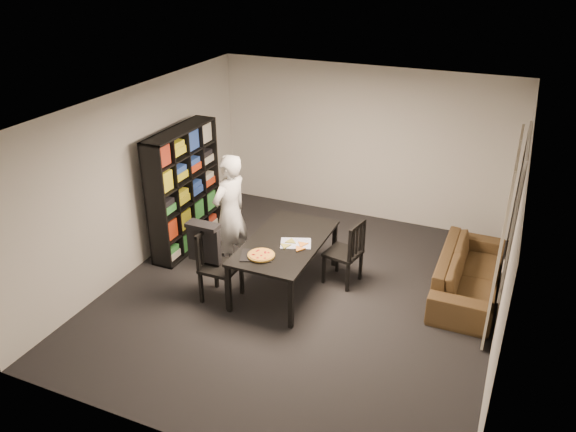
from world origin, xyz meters
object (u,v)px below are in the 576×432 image
at_px(dining_table, 285,245).
at_px(chair_right, 349,249).
at_px(person, 230,213).
at_px(pepperoni_pizza, 261,255).
at_px(bookshelf, 184,190).
at_px(baking_tray, 257,255).
at_px(chair_left, 214,260).
at_px(sofa, 469,273).

bearing_deg(dining_table, chair_right, 29.38).
distance_m(person, pepperoni_pizza, 1.10).
bearing_deg(bookshelf, baking_tray, -30.42).
xyz_separation_m(person, pepperoni_pizza, (0.83, -0.71, -0.12)).
distance_m(chair_left, baking_tray, 0.62).
distance_m(chair_right, person, 1.76).
bearing_deg(sofa, chair_right, 105.61).
height_order(bookshelf, person, bookshelf).
bearing_deg(baking_tray, person, 137.15).
relative_size(chair_left, sofa, 0.50).
height_order(dining_table, sofa, dining_table).
bearing_deg(pepperoni_pizza, bookshelf, 150.47).
xyz_separation_m(bookshelf, baking_tray, (1.71, -1.00, -0.22)).
bearing_deg(baking_tray, chair_left, -172.44).
xyz_separation_m(chair_right, pepperoni_pizza, (-0.88, -0.94, 0.20)).
relative_size(person, sofa, 0.87).
distance_m(bookshelf, dining_table, 1.97).
bearing_deg(pepperoni_pizza, dining_table, 77.51).
bearing_deg(sofa, baking_tray, 118.72).
bearing_deg(dining_table, chair_left, -142.75).
bearing_deg(person, dining_table, 91.77).
relative_size(pepperoni_pizza, sofa, 0.17).
height_order(chair_right, baking_tray, chair_right).
bearing_deg(person, chair_left, 26.74).
xyz_separation_m(dining_table, sofa, (2.34, 0.87, -0.36)).
height_order(person, baking_tray, person).
distance_m(chair_right, sofa, 1.65).
distance_m(bookshelf, sofa, 4.29).
bearing_deg(chair_right, chair_left, -45.39).
height_order(chair_right, pepperoni_pizza, chair_right).
height_order(dining_table, chair_right, chair_right).
bearing_deg(baking_tray, pepperoni_pizza, -0.45).
height_order(person, sofa, person).
bearing_deg(baking_tray, chair_right, 44.81).
relative_size(baking_tray, pepperoni_pizza, 1.14).
height_order(bookshelf, chair_right, bookshelf).
relative_size(chair_right, person, 0.55).
xyz_separation_m(bookshelf, person, (0.94, -0.29, -0.08)).
relative_size(chair_right, sofa, 0.48).
bearing_deg(dining_table, baking_tray, -109.13).
distance_m(person, baking_tray, 1.06).
xyz_separation_m(dining_table, chair_left, (-0.77, -0.58, -0.09)).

